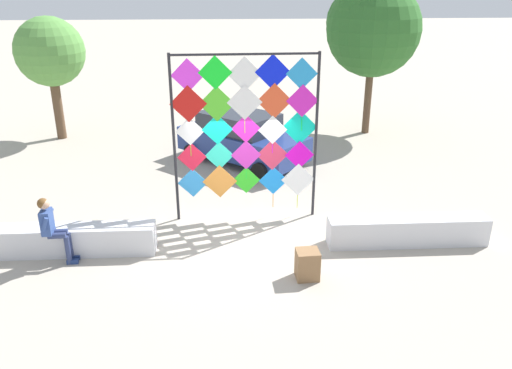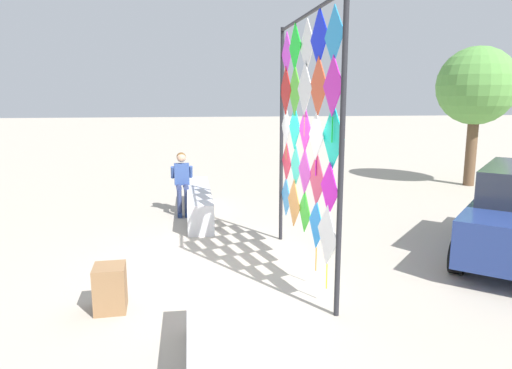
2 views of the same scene
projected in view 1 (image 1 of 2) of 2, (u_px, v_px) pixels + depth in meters
The scene contains 9 objects.
ground at pixel (242, 238), 12.04m from camera, with size 120.00×120.00×0.00m, color #ADA393.
plaza_ledge_left at pixel (72, 240), 11.30m from camera, with size 3.60×0.55×0.65m, color silver.
plaza_ledge_right at pixel (407, 231), 11.69m from camera, with size 3.60×0.55×0.65m, color silver.
kite_display_rack at pixel (246, 126), 12.21m from camera, with size 3.48×0.15×4.08m.
seated_vendor at pixel (52, 225), 10.72m from camera, with size 0.67×0.53×1.49m.
parked_car at pixel (242, 138), 16.57m from camera, with size 4.30×4.11×1.62m.
cardboard_box_large at pixel (307, 264), 10.37m from camera, with size 0.45×0.41×0.62m, color olive.
tree_far_right at pixel (370, 26), 18.63m from camera, with size 3.38×3.67×5.52m.
tree_palm_like at pixel (51, 54), 18.14m from camera, with size 2.41×2.41×4.36m.
Camera 1 is at (-0.29, -10.65, 5.74)m, focal length 36.40 mm.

